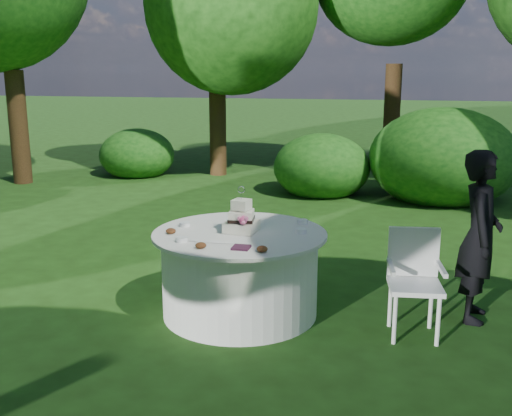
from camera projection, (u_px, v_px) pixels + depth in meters
The scene contains 9 objects.
ground at pixel (240, 313), 5.51m from camera, with size 80.00×80.00×0.00m, color #1B3A0F.
napkins at pixel (241, 247), 4.85m from camera, with size 0.14×0.14×0.02m, color #431C33.
feather_plume at pixel (212, 242), 5.02m from camera, with size 0.48×0.07×0.01m, color white.
guest at pixel (480, 236), 5.23m from camera, with size 0.56×0.36×1.52m, color black.
table at pixel (240, 273), 5.42m from camera, with size 1.56×1.56×0.77m.
cake at pixel (242, 220), 5.32m from camera, with size 0.29×0.30×0.41m.
chair at pixel (414, 274), 5.00m from camera, with size 0.48×0.47×0.89m.
votives at pixel (244, 229), 5.37m from camera, with size 1.18×0.93×0.04m.
petal_cups at pixel (210, 241), 4.96m from camera, with size 0.99×0.45×0.05m.
Camera 1 is at (1.31, -4.98, 2.19)m, focal length 42.00 mm.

